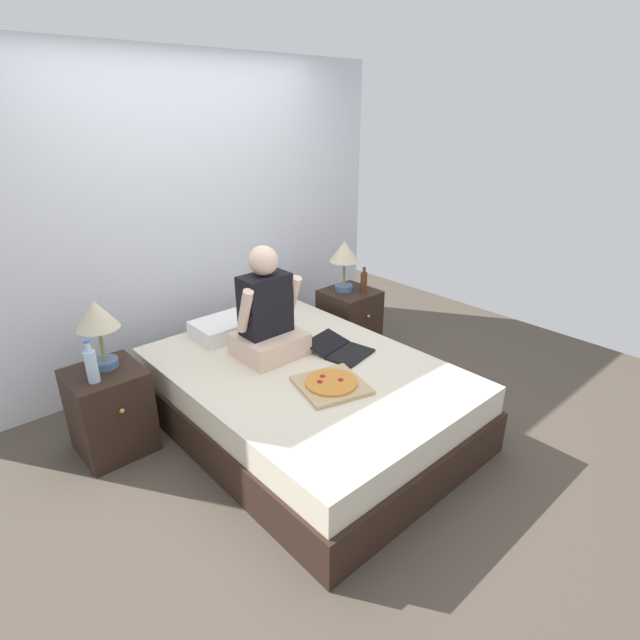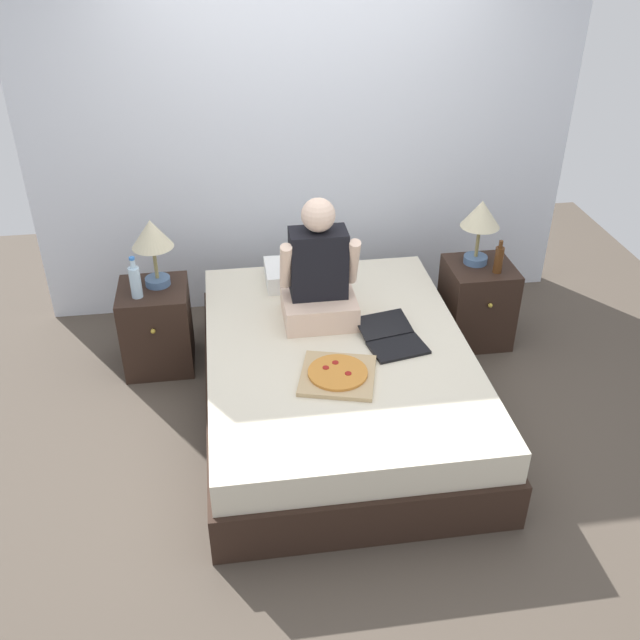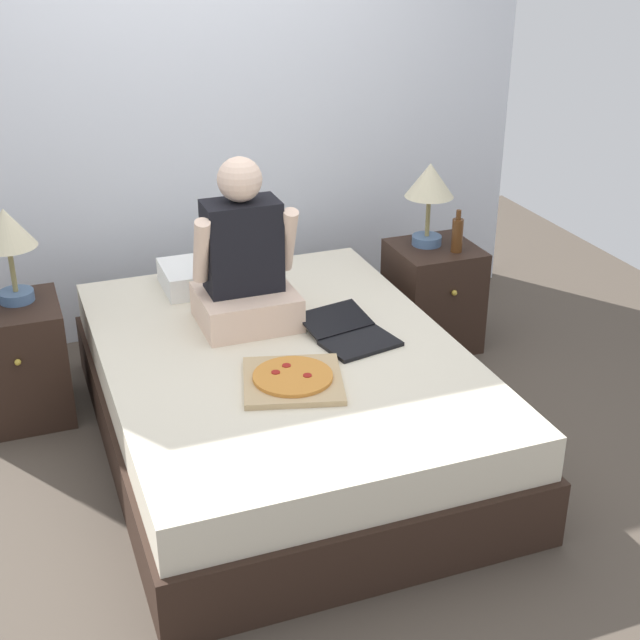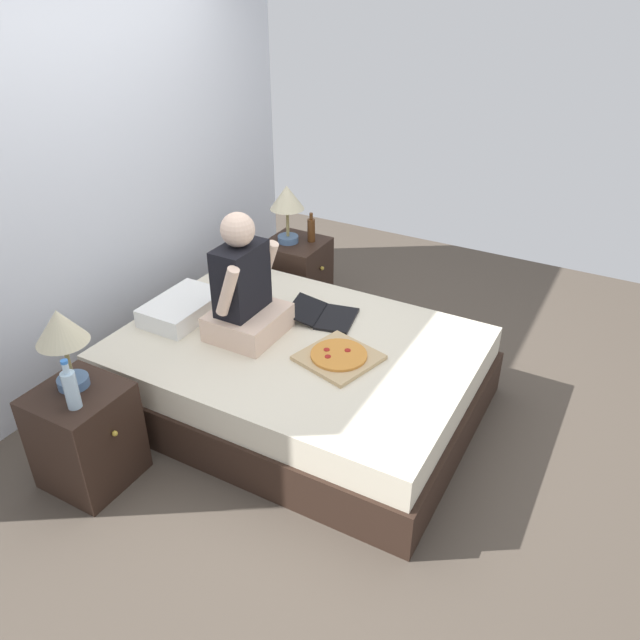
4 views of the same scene
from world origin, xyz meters
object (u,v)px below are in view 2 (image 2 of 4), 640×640
laptop (393,340)px  nightstand_left (157,327)px  nightstand_right (477,303)px  pizza_box (338,374)px  person_seated (319,277)px  bed (337,379)px  beer_bottle (499,259)px  lamp_on_right_nightstand (481,218)px  water_bottle (135,281)px  lamp_on_left_nightstand (152,238)px

laptop → nightstand_left: bearing=154.1°
nightstand_right → pizza_box: (-1.15, -0.98, 0.21)m
nightstand_right → person_seated: (-1.16, -0.34, 0.48)m
bed → nightstand_left: (-1.10, 0.67, 0.05)m
bed → person_seated: 0.63m
nightstand_right → laptop: (-0.77, -0.69, 0.21)m
nightstand_left → laptop: size_ratio=1.23×
bed → beer_bottle: beer_bottle is taller
bed → nightstand_right: nightstand_right is taller
nightstand_right → lamp_on_right_nightstand: (-0.03, 0.05, 0.62)m
person_seated → water_bottle: bearing=167.2°
bed → nightstand_right: size_ratio=3.73×
lamp_on_left_nightstand → lamp_on_right_nightstand: size_ratio=1.00×
nightstand_left → laptop: (1.42, -0.69, 0.21)m
bed → lamp_on_left_nightstand: (-1.06, 0.72, 0.67)m
nightstand_left → laptop: nightstand_left is taller
lamp_on_left_nightstand → beer_bottle: 2.24m
pizza_box → water_bottle: bearing=141.7°
bed → nightstand_left: 1.28m
lamp_on_left_nightstand → nightstand_right: 2.24m
bed → person_seated: bearing=101.5°
person_seated → lamp_on_right_nightstand: bearing=19.1°
water_bottle → nightstand_right: size_ratio=0.48×
person_seated → beer_bottle: bearing=11.1°
beer_bottle → laptop: size_ratio=0.49×
nightstand_left → person_seated: person_seated is taller
nightstand_left → bed: bearing=-31.3°
lamp_on_left_nightstand → lamp_on_right_nightstand: 2.12m
water_bottle → laptop: water_bottle is taller
lamp_on_left_nightstand → laptop: size_ratio=0.96×
beer_bottle → laptop: 1.04m
beer_bottle → nightstand_left: bearing=177.5°
nightstand_right → beer_bottle: (0.07, -0.10, 0.38)m
lamp_on_right_nightstand → laptop: lamp_on_right_nightstand is taller
beer_bottle → person_seated: person_seated is taller
nightstand_right → person_seated: size_ratio=0.74×
lamp_on_right_nightstand → person_seated: size_ratio=0.58×
nightstand_right → laptop: bearing=-138.1°
water_bottle → laptop: size_ratio=0.59×
pizza_box → lamp_on_right_nightstand: bearing=42.5°
lamp_on_left_nightstand → pizza_box: lamp_on_left_nightstand is taller
water_bottle → beer_bottle: bearing=-0.2°
water_bottle → beer_bottle: size_ratio=1.20×
pizza_box → person_seated: bearing=91.2°
bed → lamp_on_left_nightstand: size_ratio=4.79×
lamp_on_left_nightstand → nightstand_right: size_ratio=0.78×
water_bottle → bed: bearing=-26.1°
lamp_on_left_nightstand → person_seated: (0.99, -0.39, -0.13)m
lamp_on_left_nightstand → person_seated: person_seated is taller
beer_bottle → lamp_on_right_nightstand: bearing=123.7°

